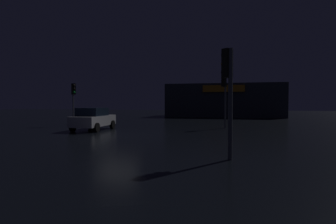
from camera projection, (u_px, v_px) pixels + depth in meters
ground_plane at (117, 136)px, 17.17m from camera, size 120.00×120.00×0.00m
store_building at (225, 101)px, 41.19m from camera, size 16.17×7.74×4.64m
traffic_signal_main at (74, 94)px, 24.59m from camera, size 0.43×0.42×3.67m
traffic_signal_opposite at (228, 82)px, 9.87m from camera, size 0.43×0.41×3.89m
traffic_signal_cross_left at (224, 89)px, 22.03m from camera, size 0.42×0.42×4.22m
car_near at (93, 119)px, 20.56m from camera, size 2.12×4.19×1.63m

